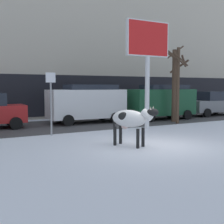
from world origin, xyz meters
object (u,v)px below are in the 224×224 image
cow_holstein (130,119)px  pedestrian_near_billboard (75,106)px  billboard (148,45)px  car_white_van (87,102)px  bare_tree_left_lot (178,82)px  car_grey_sedan (212,104)px  bare_tree_right_lot (175,82)px  street_sign (51,98)px  car_darkgreen_van (161,101)px

cow_holstein → pedestrian_near_billboard: size_ratio=1.09×
billboard → car_white_van: size_ratio=1.19×
car_white_van → bare_tree_left_lot: 5.59m
billboard → car_grey_sedan: (8.64, 3.37, -3.41)m
billboard → pedestrian_near_billboard: billboard is taller
car_white_van → car_grey_sedan: (10.31, -0.49, -0.33)m
car_grey_sedan → bare_tree_right_lot: bearing=-162.4°
cow_holstein → car_grey_sedan: size_ratio=0.44×
street_sign → bare_tree_right_lot: bearing=9.3°
pedestrian_near_billboard → bare_tree_right_lot: size_ratio=0.38×
car_darkgreen_van → bare_tree_right_lot: size_ratio=1.02×
pedestrian_near_billboard → bare_tree_left_lot: bare_tree_left_lot is taller
pedestrian_near_billboard → bare_tree_left_lot: size_ratio=0.37×
car_darkgreen_van → cow_holstein: bearing=-136.0°
street_sign → bare_tree_left_lot: bearing=4.2°
car_white_van → bare_tree_left_lot: bare_tree_left_lot is taller
car_grey_sedan → bare_tree_right_lot: 5.74m
car_grey_sedan → street_sign: size_ratio=1.51×
billboard → car_white_van: bearing=113.4°
cow_holstein → car_grey_sedan: 13.82m
car_darkgreen_van → pedestrian_near_billboard: (-4.89, 3.22, -0.36)m
car_white_van → bare_tree_left_lot: (4.58, -2.95, 1.25)m
car_darkgreen_van → pedestrian_near_billboard: size_ratio=2.70×
cow_holstein → car_grey_sedan: (12.01, 6.84, -0.09)m
pedestrian_near_billboard → car_white_van: bearing=-96.8°
car_white_van → car_grey_sedan: car_white_van is taller
bare_tree_left_lot → street_sign: 8.07m
billboard → bare_tree_right_lot: size_ratio=1.21×
cow_holstein → bare_tree_left_lot: 7.80m
car_white_van → street_sign: bearing=-134.0°
car_darkgreen_van → car_grey_sedan: (5.11, 0.18, -0.33)m
car_darkgreen_van → billboard: bearing=-137.9°
billboard → car_white_van: (-1.67, 3.86, -3.07)m
billboard → cow_holstein: bearing=-134.1°
car_white_van → bare_tree_right_lot: size_ratio=1.02×
bare_tree_right_lot → street_sign: size_ratio=1.62×
car_darkgreen_van → pedestrian_near_billboard: 5.87m
cow_holstein → car_darkgreen_van: (6.90, 6.66, 0.24)m
cow_holstein → car_darkgreen_van: size_ratio=0.40×
car_grey_sedan → pedestrian_near_billboard: (-10.00, 3.05, -0.03)m
car_grey_sedan → bare_tree_right_lot: bare_tree_right_lot is taller
car_darkgreen_van → pedestrian_near_billboard: car_darkgreen_van is taller
car_grey_sedan → street_sign: 14.08m
car_white_van → car_darkgreen_van: 5.24m
pedestrian_near_billboard → bare_tree_left_lot: (4.28, -5.51, 1.62)m
car_white_van → bare_tree_right_lot: bearing=-23.2°
billboard → pedestrian_near_billboard: bearing=102.0°
cow_holstein → bare_tree_left_lot: bare_tree_left_lot is taller
cow_holstein → pedestrian_near_billboard: pedestrian_near_billboard is taller
car_white_van → car_grey_sedan: bearing=-2.7°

